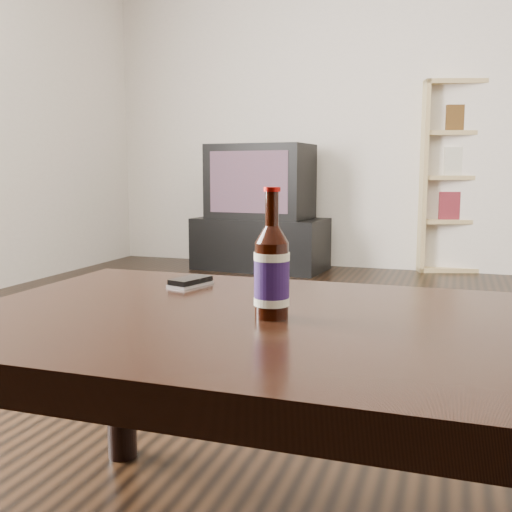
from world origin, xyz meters
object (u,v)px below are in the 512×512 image
(bookshelf, at_px, (466,174))
(coffee_table, at_px, (303,354))
(phone, at_px, (190,282))
(beer_bottle, at_px, (272,272))
(tv_stand, at_px, (261,244))
(tv, at_px, (261,182))

(bookshelf, xyz_separation_m, coffee_table, (-0.31, -3.87, -0.31))
(phone, bearing_deg, coffee_table, -18.63)
(coffee_table, xyz_separation_m, beer_bottle, (-0.06, -0.00, 0.15))
(tv_stand, bearing_deg, coffee_table, -65.94)
(tv_stand, height_order, bookshelf, bookshelf)
(bookshelf, bearing_deg, tv_stand, -177.66)
(phone, bearing_deg, bookshelf, 96.34)
(tv, height_order, phone, tv)
(bookshelf, bearing_deg, phone, -116.31)
(bookshelf, distance_m, phone, 3.71)
(bookshelf, xyz_separation_m, phone, (-0.63, -3.65, -0.24))
(beer_bottle, bearing_deg, tv_stand, 108.51)
(coffee_table, bearing_deg, phone, 145.15)
(tv_stand, bearing_deg, bookshelf, 23.40)
(tv, distance_m, phone, 3.26)
(tv, height_order, coffee_table, tv)
(tv_stand, relative_size, coffee_table, 0.76)
(coffee_table, relative_size, phone, 11.13)
(tv, bearing_deg, coffee_table, -65.93)
(bookshelf, height_order, coffee_table, bookshelf)
(coffee_table, distance_m, phone, 0.41)
(beer_bottle, bearing_deg, coffee_table, 4.49)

